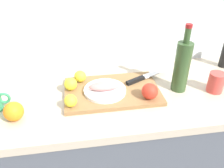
{
  "coord_description": "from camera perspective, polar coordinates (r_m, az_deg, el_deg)",
  "views": [
    {
      "loc": [
        -0.08,
        -0.94,
        1.55
      ],
      "look_at": [
        0.07,
        0.0,
        0.95
      ],
      "focal_mm": 37.65,
      "sensor_mm": 36.0,
      "label": 1
    }
  ],
  "objects": [
    {
      "name": "cutting_board",
      "position": [
        1.15,
        0.0,
        -1.69
      ],
      "size": [
        0.46,
        0.29,
        0.02
      ],
      "primitive_type": "cube",
      "color": "olive",
      "rests_on": "kitchen_counter"
    },
    {
      "name": "orange_1",
      "position": [
        1.05,
        -22.78,
        -6.16
      ],
      "size": [
        0.08,
        0.08,
        0.08
      ],
      "primitive_type": "sphere",
      "color": "orange",
      "rests_on": "kitchen_counter"
    },
    {
      "name": "tomato_0",
      "position": [
        1.07,
        9.16,
        -1.74
      ],
      "size": [
        0.07,
        0.07,
        0.07
      ],
      "primitive_type": "sphere",
      "color": "red",
      "rests_on": "cutting_board"
    },
    {
      "name": "fish_fillet",
      "position": [
        1.11,
        -1.75,
        -0.46
      ],
      "size": [
        0.15,
        0.06,
        0.04
      ],
      "primitive_type": "ellipsoid",
      "color": "tan",
      "rests_on": "white_plate"
    },
    {
      "name": "coffee_mug_1",
      "position": [
        1.25,
        24.06,
        0.39
      ],
      "size": [
        0.12,
        0.08,
        0.1
      ],
      "color": "#CC3F38",
      "rests_on": "kitchen_counter"
    },
    {
      "name": "lemon_0",
      "position": [
        1.03,
        -10.03,
        -4.03
      ],
      "size": [
        0.06,
        0.06,
        0.06
      ],
      "primitive_type": "sphere",
      "color": "yellow",
      "rests_on": "cutting_board"
    },
    {
      "name": "back_wall",
      "position": [
        1.31,
        -5.4,
        18.71
      ],
      "size": [
        3.2,
        0.05,
        2.5
      ],
      "primitive_type": "cube",
      "color": "silver",
      "rests_on": "ground_plane"
    },
    {
      "name": "white_plate",
      "position": [
        1.12,
        -1.73,
        -1.56
      ],
      "size": [
        0.2,
        0.2,
        0.01
      ],
      "primitive_type": "cylinder",
      "color": "white",
      "rests_on": "cutting_board"
    },
    {
      "name": "wine_bottle",
      "position": [
        1.16,
        16.63,
        4.26
      ],
      "size": [
        0.07,
        0.07,
        0.33
      ],
      "color": "#2D4723",
      "rests_on": "kitchen_counter"
    },
    {
      "name": "chef_knife",
      "position": [
        1.23,
        7.58,
        1.62
      ],
      "size": [
        0.27,
        0.16,
        0.02
      ],
      "rotation": [
        0.0,
        0.0,
        0.47
      ],
      "color": "silver",
      "rests_on": "cutting_board"
    },
    {
      "name": "lemon_1",
      "position": [
        1.14,
        -10.03,
        0.01
      ],
      "size": [
        0.06,
        0.06,
        0.06
      ],
      "primitive_type": "sphere",
      "color": "yellow",
      "rests_on": "cutting_board"
    },
    {
      "name": "lemon_2",
      "position": [
        1.2,
        -7.75,
        1.86
      ],
      "size": [
        0.06,
        0.06,
        0.06
      ],
      "primitive_type": "sphere",
      "color": "yellow",
      "rests_on": "cutting_board"
    },
    {
      "name": "kitchen_counter",
      "position": [
        1.45,
        -2.72,
        -17.24
      ],
      "size": [
        2.0,
        0.6,
        0.9
      ],
      "color": "#4C5159",
      "rests_on": "ground_plane"
    }
  ]
}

